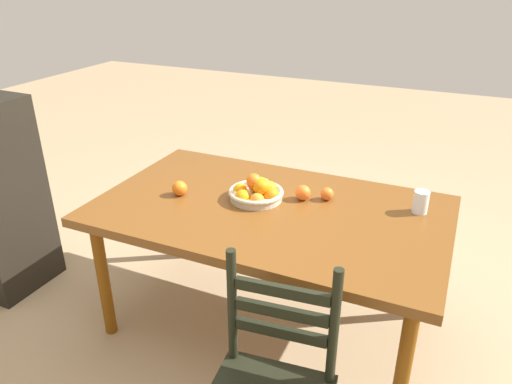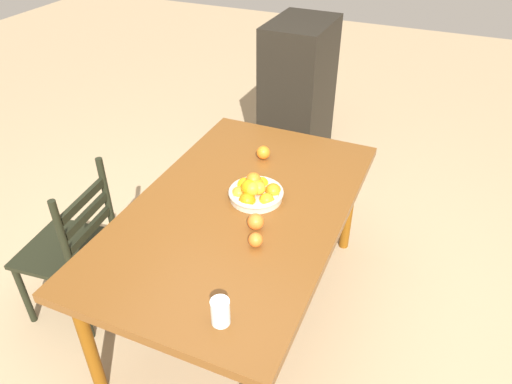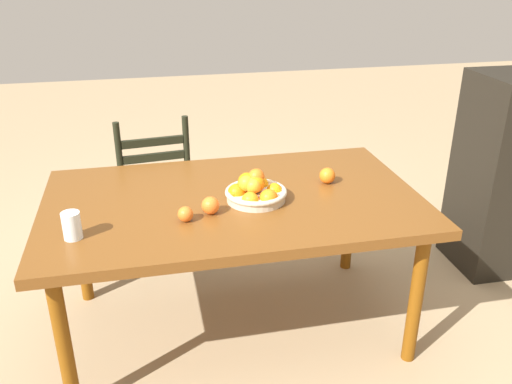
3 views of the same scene
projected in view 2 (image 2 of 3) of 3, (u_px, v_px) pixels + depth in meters
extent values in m
plane|color=tan|center=(241.00, 306.00, 2.81)|extent=(12.00, 12.00, 0.00)
cube|color=brown|center=(239.00, 210.00, 2.41)|extent=(1.71, 1.02, 0.05)
cylinder|color=#703C0A|center=(349.00, 205.00, 3.05)|extent=(0.06, 0.06, 0.68)
cylinder|color=#703C0A|center=(89.00, 345.00, 2.18)|extent=(0.06, 0.06, 0.68)
cylinder|color=#703C0A|center=(232.00, 177.00, 3.32)|extent=(0.06, 0.06, 0.68)
cube|color=black|center=(66.00, 249.00, 2.59)|extent=(0.47, 0.47, 0.03)
cylinder|color=black|center=(66.00, 250.00, 2.90)|extent=(0.04, 0.04, 0.41)
cylinder|color=black|center=(24.00, 295.00, 2.61)|extent=(0.04, 0.04, 0.41)
cylinder|color=black|center=(121.00, 263.00, 2.81)|extent=(0.04, 0.04, 0.41)
cylinder|color=black|center=(84.00, 311.00, 2.52)|extent=(0.04, 0.04, 0.41)
cylinder|color=black|center=(107.00, 198.00, 2.54)|extent=(0.04, 0.04, 0.48)
cylinder|color=black|center=(64.00, 242.00, 2.25)|extent=(0.04, 0.04, 0.48)
cube|color=black|center=(90.00, 230.00, 2.44)|extent=(0.34, 0.06, 0.04)
cube|color=black|center=(86.00, 216.00, 2.38)|extent=(0.34, 0.06, 0.04)
cube|color=black|center=(82.00, 201.00, 2.33)|extent=(0.34, 0.06, 0.04)
cube|color=black|center=(298.00, 94.00, 3.87)|extent=(0.66, 0.46, 1.16)
cylinder|color=beige|center=(256.00, 195.00, 2.44)|extent=(0.27, 0.27, 0.04)
torus|color=beige|center=(256.00, 192.00, 2.43)|extent=(0.28, 0.28, 0.02)
sphere|color=orange|center=(262.00, 184.00, 2.50)|extent=(0.07, 0.07, 0.07)
sphere|color=orange|center=(245.00, 185.00, 2.48)|extent=(0.08, 0.08, 0.08)
sphere|color=orange|center=(239.00, 193.00, 2.43)|extent=(0.07, 0.07, 0.07)
sphere|color=orange|center=(247.00, 201.00, 2.37)|extent=(0.08, 0.08, 0.08)
sphere|color=orange|center=(267.00, 200.00, 2.38)|extent=(0.08, 0.08, 0.08)
sphere|color=orange|center=(273.00, 191.00, 2.44)|extent=(0.08, 0.08, 0.08)
sphere|color=orange|center=(253.00, 180.00, 2.40)|extent=(0.07, 0.07, 0.07)
sphere|color=orange|center=(252.00, 189.00, 2.37)|extent=(0.07, 0.07, 0.07)
sphere|color=orange|center=(255.00, 188.00, 2.39)|extent=(0.07, 0.07, 0.07)
sphere|color=orange|center=(259.00, 188.00, 2.39)|extent=(0.07, 0.07, 0.07)
sphere|color=orange|center=(256.00, 185.00, 2.41)|extent=(0.08, 0.08, 0.08)
sphere|color=orange|center=(249.00, 187.00, 2.38)|extent=(0.08, 0.08, 0.08)
sphere|color=orange|center=(263.00, 153.00, 2.75)|extent=(0.08, 0.08, 0.08)
sphere|color=orange|center=(256.00, 222.00, 2.24)|extent=(0.08, 0.08, 0.08)
sphere|color=orange|center=(256.00, 240.00, 2.14)|extent=(0.07, 0.07, 0.07)
cylinder|color=silver|center=(220.00, 312.00, 1.77)|extent=(0.07, 0.07, 0.11)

